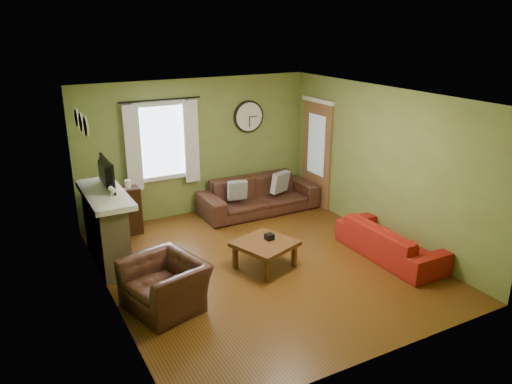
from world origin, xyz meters
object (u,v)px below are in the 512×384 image
bookshelf (120,212)px  armchair (165,285)px  sofa_brown (259,195)px  coffee_table (265,255)px  sofa_red (390,241)px

bookshelf → armchair: size_ratio=0.84×
bookshelf → sofa_brown: 2.69m
armchair → coffee_table: bearing=86.1°
bookshelf → sofa_red: (3.56, -2.92, -0.15)m
bookshelf → sofa_red: size_ratio=0.45×
sofa_red → sofa_brown: bearing=17.7°
sofa_red → armchair: bearing=85.5°
bookshelf → sofa_red: bearing=-39.3°
sofa_red → coffee_table: size_ratio=2.37×
sofa_brown → armchair: bearing=-138.0°
bookshelf → coffee_table: size_ratio=1.06×
sofa_brown → sofa_red: size_ratio=1.23×
armchair → bookshelf: bearing=162.9°
sofa_brown → sofa_red: 2.90m
bookshelf → armchair: (-0.07, -2.63, -0.09)m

